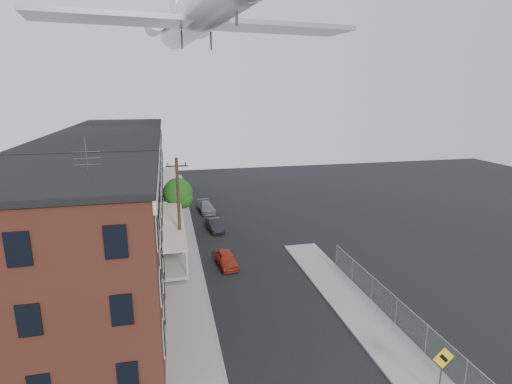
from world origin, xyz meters
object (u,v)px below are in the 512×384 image
at_px(warning_sign, 442,365).
at_px(utility_pole, 179,209).
at_px(car_far, 206,207).
at_px(car_near, 226,259).
at_px(street_tree, 179,194).
at_px(car_mid, 215,225).
at_px(airplane, 197,14).

distance_m(warning_sign, utility_pole, 22.25).
bearing_deg(car_far, car_near, -95.06).
xyz_separation_m(warning_sign, street_tree, (-10.87, 28.95, 1.57)).
bearing_deg(car_far, street_tree, -133.90).
distance_m(car_mid, car_far, 6.94).
bearing_deg(airplane, utility_pole, -113.21).
bearing_deg(airplane, car_far, 82.47).
bearing_deg(warning_sign, car_far, 102.94).
height_order(utility_pole, car_mid, utility_pole).
distance_m(warning_sign, airplane, 32.58).
distance_m(street_tree, airplane, 18.12).
xyz_separation_m(car_far, airplane, (-1.07, -8.12, 20.36)).
bearing_deg(car_near, utility_pole, 147.14).
height_order(warning_sign, utility_pole, utility_pole).
relative_size(utility_pole, airplane, 0.29).
distance_m(car_far, airplane, 21.95).
distance_m(car_near, car_far, 15.97).
height_order(street_tree, car_mid, street_tree).
relative_size(warning_sign, street_tree, 0.54).
distance_m(car_near, airplane, 21.84).
relative_size(utility_pole, car_far, 2.11).
bearing_deg(car_near, car_mid, 84.28).
bearing_deg(utility_pole, airplane, 66.79).
distance_m(street_tree, car_far, 5.96).
relative_size(street_tree, car_mid, 1.39).
bearing_deg(car_near, warning_sign, -70.99).
bearing_deg(car_mid, airplane, -143.42).
height_order(car_near, airplane, airplane).
relative_size(car_near, car_far, 0.87).
distance_m(street_tree, car_near, 12.65).
relative_size(utility_pole, street_tree, 1.73).
bearing_deg(utility_pole, car_far, 75.58).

